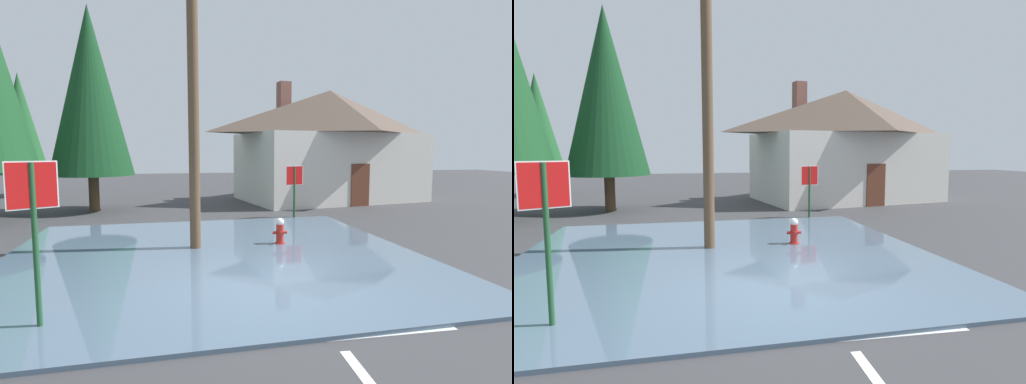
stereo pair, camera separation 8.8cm
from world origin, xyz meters
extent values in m
cube|color=#38383A|center=(0.00, 0.00, -0.05)|extent=(80.00, 80.00, 0.10)
cube|color=#4C6075|center=(-0.71, 2.66, 0.04)|extent=(9.94, 9.52, 0.07)
cube|color=silver|center=(0.08, -1.94, 0.00)|extent=(4.42, 0.47, 0.01)
cylinder|color=#1E4C28|center=(-3.68, -0.82, 1.22)|extent=(0.08, 0.08, 2.45)
cube|color=white|center=(-3.68, -0.82, 2.13)|extent=(0.61, 0.33, 0.68)
cube|color=red|center=(-3.68, -0.82, 2.13)|extent=(0.58, 0.32, 0.64)
cylinder|color=#AD231E|center=(1.20, 3.40, 0.05)|extent=(0.28, 0.28, 0.09)
cylinder|color=#AD231E|center=(1.20, 3.40, 0.35)|extent=(0.20, 0.20, 0.51)
sphere|color=white|center=(1.20, 3.40, 0.66)|extent=(0.22, 0.22, 0.22)
cylinder|color=#AD231E|center=(1.05, 3.40, 0.37)|extent=(0.09, 0.08, 0.08)
cylinder|color=#AD231E|center=(1.35, 3.40, 0.37)|extent=(0.09, 0.08, 0.08)
cylinder|color=#AD231E|center=(1.20, 3.25, 0.37)|extent=(0.10, 0.09, 0.10)
cylinder|color=brown|center=(-1.10, 3.43, 4.83)|extent=(0.28, 0.28, 9.66)
cylinder|color=#1E4C28|center=(3.09, 7.86, 1.00)|extent=(0.08, 0.08, 2.00)
cube|color=white|center=(3.09, 7.86, 1.65)|extent=(0.74, 0.18, 0.75)
cube|color=red|center=(3.09, 7.86, 1.65)|extent=(0.70, 0.18, 0.71)
cube|color=beige|center=(6.68, 12.89, 1.74)|extent=(9.54, 6.75, 3.47)
pyramid|color=brown|center=(6.68, 12.89, 4.60)|extent=(10.30, 7.29, 2.26)
cube|color=brown|center=(4.35, 13.54, 5.17)|extent=(0.68, 0.68, 2.03)
cube|color=#592D1E|center=(7.09, 10.14, 1.00)|extent=(1.00, 0.21, 2.00)
cylinder|color=#4C3823|center=(-9.81, 18.51, 0.63)|extent=(0.35, 0.35, 1.26)
cone|color=#1E5128|center=(-9.81, 18.51, 4.13)|extent=(2.80, 2.80, 5.74)
cylinder|color=#4C3823|center=(-4.83, 11.34, 0.78)|extent=(0.43, 0.43, 1.56)
cone|color=#143D1E|center=(-4.83, 11.34, 5.10)|extent=(3.46, 3.46, 7.09)
camera|label=1|loc=(-1.86, -6.99, 2.61)|focal=28.13mm
camera|label=2|loc=(-1.77, -7.01, 2.61)|focal=28.13mm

